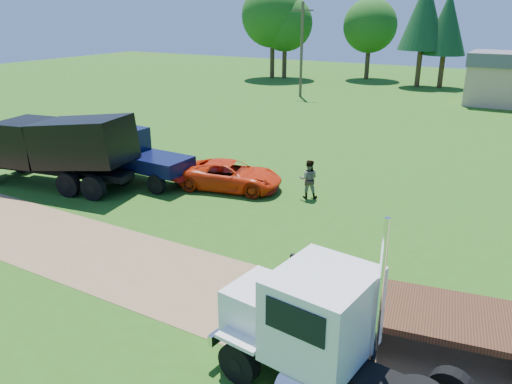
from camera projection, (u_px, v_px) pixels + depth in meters
The scene contains 11 objects.
ground at pixel (224, 294), 15.40m from camera, with size 140.00×140.00×0.00m, color #2E5512.
dirt_track at pixel (224, 294), 15.40m from camera, with size 120.00×4.20×0.01m, color brown.
white_semi_tractor at pixel (324, 333), 11.14m from camera, with size 7.33×3.15×4.35m.
black_dump_truck at pixel (58, 146), 24.18m from camera, with size 8.69×4.02×3.68m.
navy_truck at pixel (133, 155), 25.24m from camera, with size 6.11×2.25×2.61m.
orange_pickup at pixel (230, 175), 24.24m from camera, with size 2.30×4.99×1.39m, color red.
flatbed_trailer at pixel (437, 320), 12.67m from camera, with size 8.16×3.65×2.02m.
spectator_a at pixel (356, 341), 11.99m from camera, with size 0.57×0.38×1.57m, color #999999.
spectator_b at pixel (308, 179), 23.01m from camera, with size 0.89×0.69×1.82m, color #999999.
tan_shed at pixel (505, 78), 45.16m from camera, with size 6.20×5.40×4.70m.
tree_row at pixel (462, 25), 53.46m from camera, with size 58.72×13.98×11.66m.
Camera 1 is at (7.56, -11.06, 8.27)m, focal length 35.00 mm.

